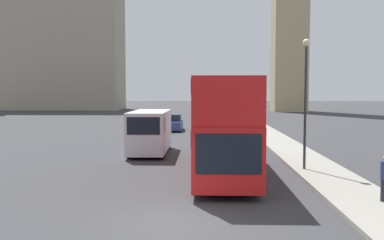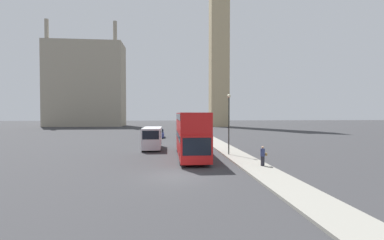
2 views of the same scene
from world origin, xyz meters
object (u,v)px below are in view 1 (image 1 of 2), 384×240
Objects in this scene: white_van at (150,131)px; street_lamp at (306,85)px; parked_sedan at (172,123)px; red_double_decker_bus at (222,122)px.

white_van is 0.93× the size of street_lamp.
street_lamp is at bearing -34.92° from white_van.
street_lamp is 1.42× the size of parked_sedan.
red_double_decker_bus reaches higher than parked_sedan.
parked_sedan is (-7.88, 20.86, -3.41)m from street_lamp.
street_lamp is 22.55m from parked_sedan.
white_van is 1.33× the size of parked_sedan.
street_lamp reaches higher than parked_sedan.
parked_sedan is at bearing 100.50° from red_double_decker_bus.
red_double_decker_bus is 7.59m from white_van.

